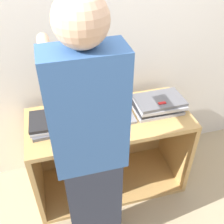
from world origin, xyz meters
TOP-DOWN VIEW (x-y plane):
  - ground_plane at (0.00, 0.00)m, footprint 12.00×12.00m
  - wall_back at (0.00, 0.69)m, footprint 8.00×0.05m
  - cart at (0.00, 0.36)m, footprint 1.28×0.58m
  - laptop_open at (0.00, 0.35)m, footprint 0.37×0.35m
  - laptop_stack_left at (-0.40, 0.29)m, footprint 0.39×0.27m
  - laptop_stack_right at (0.41, 0.29)m, footprint 0.39×0.27m
  - person at (-0.24, -0.19)m, footprint 0.40×0.54m
  - inventory_tag at (0.40, 0.23)m, footprint 0.06×0.02m

SIDE VIEW (x-z plane):
  - ground_plane at x=0.00m, z-range 0.00..0.00m
  - cart at x=0.00m, z-range 0.00..0.78m
  - laptop_stack_left at x=-0.40m, z-range 0.78..0.86m
  - laptop_open at x=0.00m, z-range 0.71..0.95m
  - laptop_stack_right at x=0.41m, z-range 0.78..0.88m
  - inventory_tag at x=0.40m, z-range 0.88..0.89m
  - person at x=-0.24m, z-range 0.02..1.85m
  - wall_back at x=0.00m, z-range 0.00..2.40m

